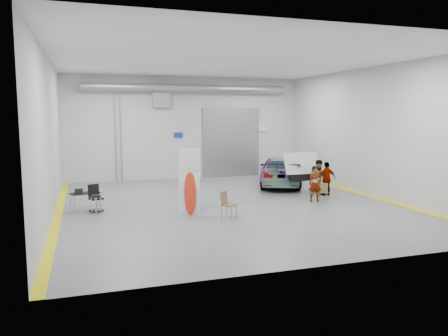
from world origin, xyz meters
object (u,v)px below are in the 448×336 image
object	(u,v)px
sedan_car	(280,171)
work_table	(83,193)
person_a	(315,184)
office_chair	(96,200)
person_b	(319,178)
folding_chair_near	(229,210)
shop_stool	(96,205)
surfboard_display	(191,187)
person_c	(327,179)
folding_chair_far	(323,196)

from	to	relation	value
sedan_car	work_table	xyz separation A→B (m)	(-10.06, -3.13, -0.06)
person_a	office_chair	xyz separation A→B (m)	(-9.21, 0.94, -0.33)
person_b	work_table	size ratio (longest dim) A/B	1.38
person_a	folding_chair_near	world-z (taller)	person_a
person_b	folding_chair_near	bearing A→B (deg)	-146.57
folding_chair_near	shop_stool	xyz separation A→B (m)	(-4.64, 1.99, 0.08)
person_b	folding_chair_near	xyz separation A→B (m)	(-5.49, -2.98, -0.54)
sedan_car	surfboard_display	bearing A→B (deg)	64.15
person_c	sedan_car	bearing A→B (deg)	-76.35
surfboard_display	folding_chair_far	distance (m)	6.31
surfboard_display	person_b	bearing A→B (deg)	23.43
person_c	folding_chair_near	bearing A→B (deg)	25.82
person_a	person_c	bearing A→B (deg)	54.18
person_b	folding_chair_far	world-z (taller)	person_b
person_c	work_table	world-z (taller)	person_c
person_c	shop_stool	distance (m)	10.51
person_a	folding_chair_near	distance (m)	4.95
person_b	work_table	xyz separation A→B (m)	(-10.57, 0.15, -0.15)
sedan_car	folding_chair_near	xyz separation A→B (m)	(-4.97, -6.26, -0.45)
person_c	office_chair	size ratio (longest dim) A/B	1.53
surfboard_display	folding_chair_far	xyz separation A→B (m)	(6.20, 0.83, -0.85)
sedan_car	folding_chair_far	size ratio (longest dim) A/B	6.65
person_c	surfboard_display	world-z (taller)	surfboard_display
sedan_car	work_table	distance (m)	10.54
surfboard_display	sedan_car	bearing A→B (deg)	47.13
sedan_car	surfboard_display	world-z (taller)	surfboard_display
person_a	shop_stool	distance (m)	9.24
sedan_car	surfboard_display	xyz separation A→B (m)	(-6.18, -5.33, 0.33)
sedan_car	shop_stool	world-z (taller)	sedan_car
sedan_car	shop_stool	xyz separation A→B (m)	(-9.61, -4.27, -0.38)
sedan_car	work_table	size ratio (longest dim) A/B	4.27
person_c	person_a	bearing A→B (deg)	40.73
work_table	office_chair	xyz separation A→B (m)	(0.47, -0.38, -0.24)
sedan_car	folding_chair_near	bearing A→B (deg)	74.91
work_table	office_chair	size ratio (longest dim) A/B	1.17
sedan_car	shop_stool	bearing A→B (deg)	47.31
sedan_car	folding_chair_near	distance (m)	8.01
person_a	folding_chair_near	xyz separation A→B (m)	(-4.59, -1.80, -0.48)
sedan_car	person_b	distance (m)	3.32
shop_stool	surfboard_display	bearing A→B (deg)	-17.29
surfboard_display	shop_stool	size ratio (longest dim) A/B	3.48
person_b	surfboard_display	bearing A→B (deg)	-158.05
folding_chair_near	folding_chair_far	distance (m)	5.29
work_table	office_chair	distance (m)	0.65
sedan_car	office_chair	bearing A→B (deg)	43.49
folding_chair_near	office_chair	bearing A→B (deg)	106.37
surfboard_display	folding_chair_far	bearing A→B (deg)	14.01
shop_stool	office_chair	distance (m)	0.76
person_c	folding_chair_near	size ratio (longest dim) A/B	1.63
person_a	folding_chair_far	distance (m)	0.68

